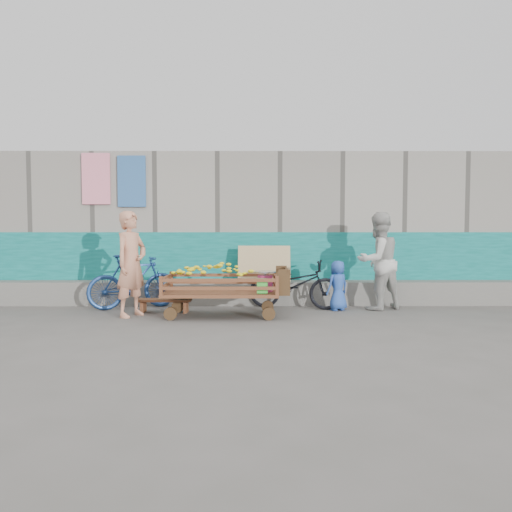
{
  "coord_description": "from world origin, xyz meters",
  "views": [
    {
      "loc": [
        0.12,
        -6.46,
        1.4
      ],
      "look_at": [
        0.14,
        1.2,
        1.0
      ],
      "focal_mm": 32.0,
      "sensor_mm": 36.0,
      "label": 1
    }
  ],
  "objects_px": {
    "woman": "(378,261)",
    "child": "(338,285)",
    "bench": "(165,303)",
    "vendor_man": "(131,264)",
    "bicycle_dark": "(295,284)",
    "bicycle_blue": "(134,282)",
    "banana_cart": "(219,281)"
  },
  "relations": [
    {
      "from": "bench",
      "to": "bicycle_blue",
      "type": "relative_size",
      "value": 0.57
    },
    {
      "from": "banana_cart",
      "to": "woman",
      "type": "relative_size",
      "value": 1.17
    },
    {
      "from": "bicycle_dark",
      "to": "bicycle_blue",
      "type": "height_order",
      "value": "bicycle_blue"
    },
    {
      "from": "bicycle_blue",
      "to": "banana_cart",
      "type": "bearing_deg",
      "value": -139.4
    },
    {
      "from": "bench",
      "to": "bicycle_blue",
      "type": "bearing_deg",
      "value": 148.11
    },
    {
      "from": "bicycle_blue",
      "to": "woman",
      "type": "bearing_deg",
      "value": -115.22
    },
    {
      "from": "vendor_man",
      "to": "child",
      "type": "distance_m",
      "value": 3.61
    },
    {
      "from": "banana_cart",
      "to": "bicycle_dark",
      "type": "bearing_deg",
      "value": 30.18
    },
    {
      "from": "banana_cart",
      "to": "vendor_man",
      "type": "relative_size",
      "value": 1.17
    },
    {
      "from": "bench",
      "to": "vendor_man",
      "type": "xyz_separation_m",
      "value": [
        -0.47,
        -0.37,
        0.71
      ]
    },
    {
      "from": "child",
      "to": "bicycle_blue",
      "type": "relative_size",
      "value": 0.54
    },
    {
      "from": "woman",
      "to": "bicycle_dark",
      "type": "distance_m",
      "value": 1.57
    },
    {
      "from": "woman",
      "to": "bicycle_blue",
      "type": "bearing_deg",
      "value": -26.07
    },
    {
      "from": "bench",
      "to": "child",
      "type": "distance_m",
      "value": 3.08
    },
    {
      "from": "banana_cart",
      "to": "bench",
      "type": "relative_size",
      "value": 2.2
    },
    {
      "from": "bench",
      "to": "woman",
      "type": "xyz_separation_m",
      "value": [
        3.81,
        0.3,
        0.71
      ]
    },
    {
      "from": "bicycle_dark",
      "to": "vendor_man",
      "type": "bearing_deg",
      "value": 119.87
    },
    {
      "from": "child",
      "to": "bicycle_dark",
      "type": "bearing_deg",
      "value": -44.72
    },
    {
      "from": "banana_cart",
      "to": "child",
      "type": "distance_m",
      "value": 2.17
    },
    {
      "from": "bench",
      "to": "vendor_man",
      "type": "height_order",
      "value": "vendor_man"
    },
    {
      "from": "bench",
      "to": "woman",
      "type": "relative_size",
      "value": 0.53
    },
    {
      "from": "bench",
      "to": "woman",
      "type": "bearing_deg",
      "value": 4.49
    },
    {
      "from": "banana_cart",
      "to": "bicycle_blue",
      "type": "relative_size",
      "value": 1.25
    },
    {
      "from": "bench",
      "to": "bicycle_blue",
      "type": "height_order",
      "value": "bicycle_blue"
    },
    {
      "from": "bench",
      "to": "bicycle_dark",
      "type": "bearing_deg",
      "value": 9.76
    },
    {
      "from": "vendor_man",
      "to": "child",
      "type": "xyz_separation_m",
      "value": [
        3.54,
        0.58,
        -0.43
      ]
    },
    {
      "from": "banana_cart",
      "to": "bicycle_blue",
      "type": "xyz_separation_m",
      "value": [
        -1.62,
        0.77,
        -0.1
      ]
    },
    {
      "from": "child",
      "to": "woman",
      "type": "bearing_deg",
      "value": 157.09
    },
    {
      "from": "woman",
      "to": "child",
      "type": "xyz_separation_m",
      "value": [
        -0.75,
        -0.1,
        -0.43
      ]
    },
    {
      "from": "woman",
      "to": "bench",
      "type": "bearing_deg",
      "value": -20.32
    },
    {
      "from": "woman",
      "to": "bicycle_blue",
      "type": "xyz_separation_m",
      "value": [
        -4.45,
        0.1,
        -0.38
      ]
    },
    {
      "from": "woman",
      "to": "child",
      "type": "distance_m",
      "value": 0.87
    }
  ]
}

